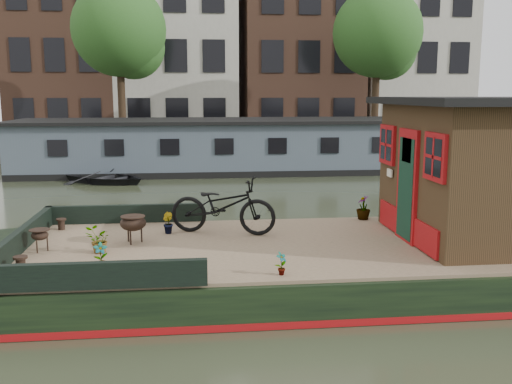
{
  "coord_description": "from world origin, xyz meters",
  "views": [
    {
      "loc": [
        -3.16,
        -9.13,
        3.13
      ],
      "look_at": [
        -2.09,
        0.5,
        1.45
      ],
      "focal_mm": 40.0,
      "sensor_mm": 36.0,
      "label": 1
    }
  ],
  "objects": [
    {
      "name": "ground",
      "position": [
        0.0,
        0.0,
        0.0
      ],
      "size": [
        120.0,
        120.0,
        0.0
      ],
      "primitive_type": "plane",
      "color": "#313723",
      "rests_on": "ground"
    },
    {
      "name": "houseboat_hull",
      "position": [
        -1.33,
        0.0,
        0.27
      ],
      "size": [
        14.01,
        4.02,
        0.6
      ],
      "color": "black",
      "rests_on": "ground"
    },
    {
      "name": "houseboat_deck",
      "position": [
        0.0,
        0.0,
        0.62
      ],
      "size": [
        11.8,
        3.8,
        0.05
      ],
      "primitive_type": "cube",
      "color": "#91775A",
      "rests_on": "houseboat_hull"
    },
    {
      "name": "bow_bulwark",
      "position": [
        -5.07,
        0.0,
        0.82
      ],
      "size": [
        3.0,
        4.0,
        0.35
      ],
      "color": "black",
      "rests_on": "houseboat_deck"
    },
    {
      "name": "cabin",
      "position": [
        2.19,
        0.0,
        1.88
      ],
      "size": [
        4.0,
        3.5,
        2.42
      ],
      "color": "black",
      "rests_on": "houseboat_deck"
    },
    {
      "name": "bicycle",
      "position": [
        -2.65,
        0.85,
        1.15
      ],
      "size": [
        2.03,
        1.23,
        1.01
      ],
      "primitive_type": "imported",
      "rotation": [
        0.0,
        0.0,
        1.25
      ],
      "color": "black",
      "rests_on": "houseboat_deck"
    },
    {
      "name": "potted_plant_a",
      "position": [
        -4.5,
        -1.07,
        0.84
      ],
      "size": [
        0.23,
        0.18,
        0.38
      ],
      "primitive_type": "imported",
      "rotation": [
        0.0,
        0.0,
        0.24
      ],
      "color": "#A3412E",
      "rests_on": "houseboat_deck"
    },
    {
      "name": "potted_plant_b",
      "position": [
        -3.64,
        0.96,
        0.84
      ],
      "size": [
        0.25,
        0.27,
        0.38
      ],
      "primitive_type": "imported",
      "rotation": [
        0.0,
        0.0,
        2.14
      ],
      "color": "maroon",
      "rests_on": "houseboat_deck"
    },
    {
      "name": "potted_plant_c",
      "position": [
        -4.66,
        -0.22,
        0.86
      ],
      "size": [
        0.48,
        0.47,
        0.41
      ],
      "primitive_type": "imported",
      "rotation": [
        0.0,
        0.0,
        3.67
      ],
      "color": "brown",
      "rests_on": "houseboat_deck"
    },
    {
      "name": "potted_plant_d",
      "position": [
        0.2,
        1.7,
        0.89
      ],
      "size": [
        0.31,
        0.31,
        0.49
      ],
      "primitive_type": "imported",
      "rotation": [
        0.0,
        0.0,
        4.58
      ],
      "color": "#9F342B",
      "rests_on": "houseboat_deck"
    },
    {
      "name": "potted_plant_e",
      "position": [
        -1.97,
        -1.64,
        0.81
      ],
      "size": [
        0.21,
        0.2,
        0.33
      ],
      "primitive_type": "imported",
      "rotation": [
        0.0,
        0.0,
        0.67
      ],
      "color": "#9F382E",
      "rests_on": "houseboat_deck"
    },
    {
      "name": "brazier_front",
      "position": [
        -4.18,
        0.36,
        0.88
      ],
      "size": [
        0.5,
        0.5,
        0.46
      ],
      "primitive_type": null,
      "rotation": [
        0.0,
        0.0,
        0.18
      ],
      "color": "black",
      "rests_on": "houseboat_deck"
    },
    {
      "name": "brazier_rear",
      "position": [
        -5.6,
        -0.02,
        0.83
      ],
      "size": [
        0.35,
        0.35,
        0.36
      ],
      "primitive_type": null,
      "rotation": [
        0.0,
        0.0,
        -0.06
      ],
      "color": "black",
      "rests_on": "houseboat_deck"
    },
    {
      "name": "bollard_port",
      "position": [
        -5.6,
        1.46,
        0.75
      ],
      "size": [
        0.18,
        0.18,
        0.21
      ],
      "primitive_type": "cylinder",
      "color": "black",
      "rests_on": "houseboat_deck"
    },
    {
      "name": "bollard_stbd",
      "position": [
        -5.6,
        -1.09,
        0.76
      ],
      "size": [
        0.2,
        0.2,
        0.23
      ],
      "primitive_type": "cylinder",
      "color": "black",
      "rests_on": "houseboat_deck"
    },
    {
      "name": "dinghy",
      "position": [
        -6.23,
        11.37,
        0.31
      ],
      "size": [
        3.71,
        3.42,
        0.63
      ],
      "primitive_type": "imported",
      "rotation": [
        0.0,
        0.0,
        1.02
      ],
      "color": "black",
      "rests_on": "ground"
    },
    {
      "name": "far_houseboat",
      "position": [
        0.0,
        14.0,
        0.97
      ],
      "size": [
        20.4,
        4.4,
        2.11
      ],
      "color": "#414D56",
      "rests_on": "ground"
    },
    {
      "name": "quay",
      "position": [
        0.0,
        20.5,
        0.45
      ],
      "size": [
        60.0,
        6.0,
        0.9
      ],
      "primitive_type": "cube",
      "color": "#47443F",
      "rests_on": "ground"
    },
    {
      "name": "townhouse_row",
      "position": [
        0.15,
        27.5,
        7.9
      ],
      "size": [
        27.25,
        8.0,
        16.5
      ],
      "color": "brown",
      "rests_on": "ground"
    },
    {
      "name": "tree_left",
      "position": [
        -6.36,
        19.07,
        5.89
      ],
      "size": [
        4.4,
        4.4,
        7.4
      ],
      "color": "#332316",
      "rests_on": "quay"
    },
    {
      "name": "tree_right",
      "position": [
        6.14,
        19.07,
        5.89
      ],
      "size": [
        4.4,
        4.4,
        7.4
      ],
      "color": "#332316",
      "rests_on": "quay"
    }
  ]
}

